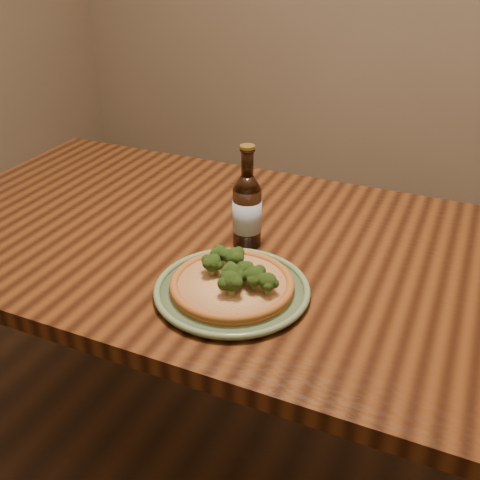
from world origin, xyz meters
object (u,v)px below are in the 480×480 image
at_px(plate, 232,290).
at_px(beer_bottle, 247,210).
at_px(pizza, 233,282).
at_px(table, 222,269).

height_order(plate, beer_bottle, beer_bottle).
bearing_deg(pizza, plate, -135.70).
bearing_deg(beer_bottle, plate, -56.63).
relative_size(table, pizza, 6.18).
xyz_separation_m(table, plate, (0.13, -0.21, 0.10)).
xyz_separation_m(plate, beer_bottle, (-0.05, 0.20, 0.08)).
height_order(pizza, beer_bottle, beer_bottle).
bearing_deg(pizza, beer_bottle, 105.42).
relative_size(plate, pizza, 1.26).
xyz_separation_m(plate, pizza, (0.00, 0.00, 0.02)).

